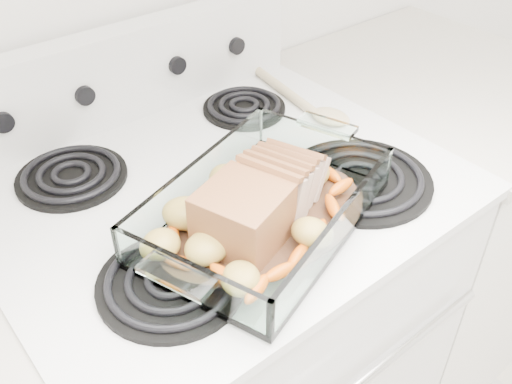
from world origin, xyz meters
TOP-DOWN VIEW (x-y plane):
  - electric_range at (0.00, 1.66)m, footprint 0.78×0.70m
  - counter_right at (0.67, 1.66)m, footprint 0.58×0.68m
  - baking_dish at (-0.01, 1.51)m, footprint 0.38×0.25m
  - pork_roast at (-0.04, 1.51)m, footprint 0.24×0.11m
  - roast_vegetables at (-0.02, 1.55)m, footprint 0.38×0.21m
  - wooden_spoon at (0.30, 1.73)m, footprint 0.07×0.31m

SIDE VIEW (x-z plane):
  - counter_right at x=0.67m, z-range 0.00..0.93m
  - electric_range at x=0.00m, z-range -0.08..1.04m
  - wooden_spoon at x=0.30m, z-range 0.93..0.96m
  - baking_dish at x=-0.01m, z-range 0.93..1.00m
  - roast_vegetables at x=-0.02m, z-range 0.95..1.00m
  - pork_roast at x=-0.04m, z-range 0.95..1.04m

